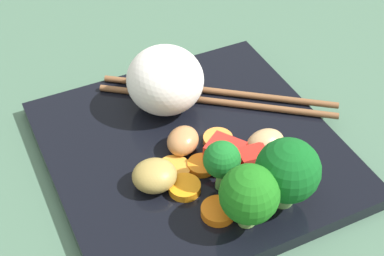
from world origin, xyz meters
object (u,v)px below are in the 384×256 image
object	(u,v)px
chopstick_pair	(217,97)
square_plate	(193,151)
carrot_slice_4	(218,211)
broccoli_floret_1	(249,195)
rice_mound	(161,81)

from	to	relation	value
chopstick_pair	square_plate	bearing A→B (deg)	80.80
square_plate	carrot_slice_4	bearing A→B (deg)	168.40
square_plate	broccoli_floret_1	distance (cm)	10.27
square_plate	broccoli_floret_1	size ratio (longest dim) A/B	4.30
rice_mound	broccoli_floret_1	size ratio (longest dim) A/B	1.25
carrot_slice_4	chopstick_pair	xyz separation A→B (cm)	(12.60, -6.49, -0.06)
rice_mound	broccoli_floret_1	bearing A→B (deg)	-178.75
broccoli_floret_1	chopstick_pair	world-z (taller)	broccoli_floret_1
chopstick_pair	rice_mound	bearing A→B (deg)	23.45
rice_mound	chopstick_pair	world-z (taller)	rice_mound
square_plate	rice_mound	xyz separation A→B (cm)	(6.02, 0.37, 3.80)
broccoli_floret_1	carrot_slice_4	world-z (taller)	broccoli_floret_1
carrot_slice_4	square_plate	bearing A→B (deg)	-11.60
rice_mound	carrot_slice_4	xyz separation A→B (cm)	(-13.79, 1.22, -2.77)
broccoli_floret_1	carrot_slice_4	size ratio (longest dim) A/B	2.09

